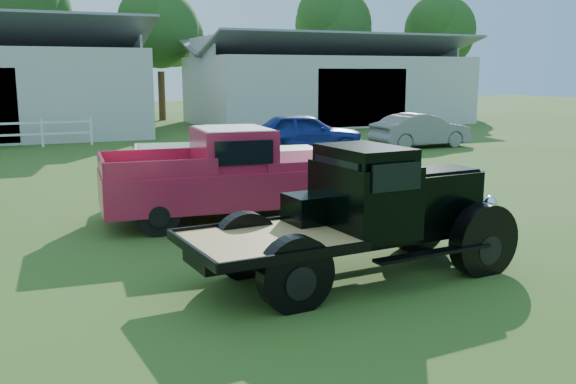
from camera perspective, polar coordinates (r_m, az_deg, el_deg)
name	(u,v)px	position (r m, az deg, el deg)	size (l,w,h in m)	color
ground	(306,269)	(10.41, 1.63, -6.90)	(120.00, 120.00, 0.00)	#4B682C
shed_right	(327,80)	(40.34, 3.48, 9.87)	(16.80, 9.20, 5.20)	#B3B3B3
tree_b	(6,27)	(43.07, -23.76, 13.26)	(6.90, 6.90, 11.50)	#294317
tree_c	(160,50)	(43.01, -11.29, 12.27)	(5.40, 5.40, 9.00)	#294317
tree_d	(333,46)	(48.42, 4.01, 12.83)	(6.00, 6.00, 10.00)	#294317
tree_e	(439,50)	(50.94, 13.28, 12.19)	(5.70, 5.70, 9.50)	#294317
vintage_flatbed	(358,213)	(9.85, 6.26, -1.85)	(5.13, 2.03, 2.03)	black
red_pickup	(228,174)	(13.66, -5.32, 1.60)	(5.49, 2.11, 2.00)	#B21E3D
white_pickup	(228,163)	(16.19, -5.33, 2.58)	(4.77, 1.85, 1.75)	white
misc_car_blue	(304,133)	(25.25, 1.48, 5.29)	(1.84, 4.58, 1.56)	navy
misc_car_grey	(421,130)	(27.59, 11.77, 5.38)	(1.50, 4.29, 1.41)	slate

